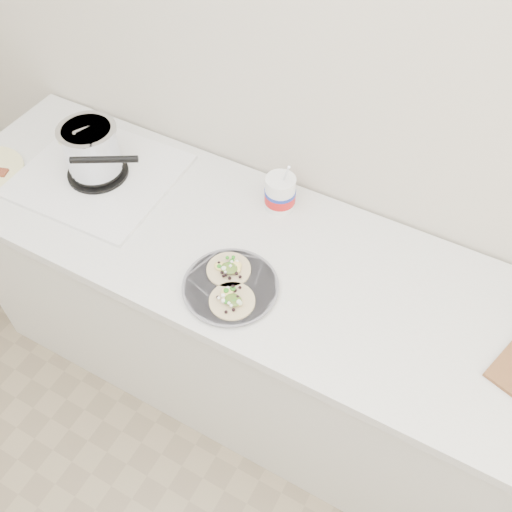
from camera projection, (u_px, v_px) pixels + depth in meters
The scene contains 4 objects.
counter at pixel (283, 338), 2.08m from camera, with size 2.44×0.66×0.90m.
stove at pixel (94, 159), 1.90m from camera, with size 0.52×0.49×0.25m.
taco_plate at pixel (230, 285), 1.65m from camera, with size 0.28×0.28×0.04m.
tub at pixel (281, 191), 1.82m from camera, with size 0.10×0.10×0.23m.
Camera 1 is at (0.44, 0.43, 2.25)m, focal length 40.00 mm.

